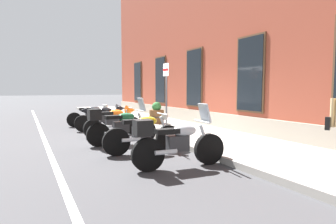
% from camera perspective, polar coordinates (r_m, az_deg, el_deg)
% --- Properties ---
extents(ground_plane, '(140.00, 140.00, 0.00)m').
position_cam_1_polar(ground_plane, '(9.27, -3.83, -5.18)').
color(ground_plane, '#38383A').
extents(sidewalk, '(29.24, 2.89, 0.15)m').
position_cam_1_polar(sidewalk, '(9.92, 3.84, -4.09)').
color(sidewalk, gray).
rests_on(sidewalk, ground_plane).
extents(lane_stripe, '(29.24, 0.12, 0.01)m').
position_cam_1_polar(lane_stripe, '(8.50, -24.05, -6.47)').
color(lane_stripe, silver).
rests_on(lane_stripe, ground_plane).
extents(brick_pub_facade, '(23.24, 7.82, 9.32)m').
position_cam_1_polar(brick_pub_facade, '(13.72, 24.09, 17.23)').
color(brick_pub_facade, brown).
rests_on(brick_pub_facade, ground_plane).
extents(motorcycle_grey_naked, '(0.62, 2.08, 0.94)m').
position_cam_1_polar(motorcycle_grey_naked, '(12.29, -15.60, -0.67)').
color(motorcycle_grey_naked, black).
rests_on(motorcycle_grey_naked, ground_plane).
extents(motorcycle_black_sport, '(0.62, 2.13, 1.02)m').
position_cam_1_polar(motorcycle_black_sport, '(10.84, -13.06, -0.87)').
color(motorcycle_black_sport, black).
rests_on(motorcycle_black_sport, ground_plane).
extents(motorcycle_orange_sport, '(0.62, 2.06, 1.04)m').
position_cam_1_polar(motorcycle_orange_sport, '(9.47, -10.93, -1.58)').
color(motorcycle_orange_sport, black).
rests_on(motorcycle_orange_sport, ground_plane).
extents(motorcycle_green_touring, '(0.62, 2.10, 1.35)m').
position_cam_1_polar(motorcycle_green_touring, '(7.98, -10.19, -2.79)').
color(motorcycle_green_touring, black).
rests_on(motorcycle_green_touring, ground_plane).
extents(motorcycle_yellow_naked, '(0.62, 2.05, 0.99)m').
position_cam_1_polar(motorcycle_yellow_naked, '(6.85, -5.05, -4.56)').
color(motorcycle_yellow_naked, black).
rests_on(motorcycle_yellow_naked, ground_plane).
extents(motorcycle_silver_touring, '(0.64, 2.03, 1.31)m').
position_cam_1_polar(motorcycle_silver_touring, '(5.52, 1.52, -6.26)').
color(motorcycle_silver_touring, black).
rests_on(motorcycle_silver_touring, ground_plane).
extents(parking_sign, '(0.36, 0.07, 2.39)m').
position_cam_1_polar(parking_sign, '(9.62, -0.38, 5.32)').
color(parking_sign, '#4C4C51').
rests_on(parking_sign, sidewalk).
extents(barrel_planter, '(0.66, 0.66, 0.91)m').
position_cam_1_polar(barrel_planter, '(11.69, -2.40, -0.52)').
color(barrel_planter, brown).
rests_on(barrel_planter, sidewalk).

